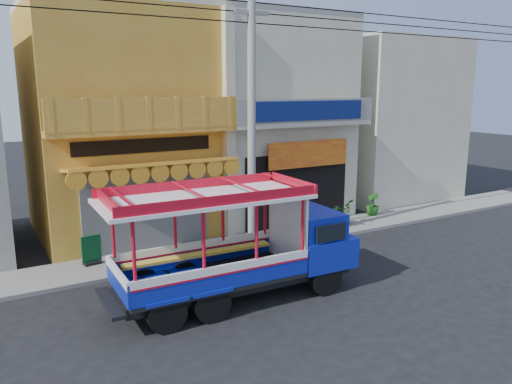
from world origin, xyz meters
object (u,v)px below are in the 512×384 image
Objects in this scene: utility_pole at (256,98)px; green_sign at (91,252)px; potted_plant_c at (373,204)px; potted_plant_a at (342,213)px; songthaew_truck at (252,242)px.

utility_pole is 6.92m from green_sign.
potted_plant_c reaches higher than green_sign.
potted_plant_a is 2.25m from potted_plant_c.
potted_plant_a is (6.16, 3.78, -0.85)m from songthaew_truck.
potted_plant_a is at bearing 8.34° from utility_pole.
utility_pole is 6.14m from potted_plant_a.
green_sign is at bearing 127.13° from songthaew_truck.
songthaew_truck reaches higher than potted_plant_a.
utility_pole is at bearing -11.54° from green_sign.
green_sign is (-5.13, 1.05, -4.53)m from utility_pole.
utility_pole is 30.88× the size of green_sign.
songthaew_truck is at bearing -52.87° from green_sign.
potted_plant_c is at bearing 1.02° from green_sign.
potted_plant_a is (9.35, -0.43, 0.12)m from green_sign.
green_sign is (-3.19, 4.21, -0.97)m from songthaew_truck.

